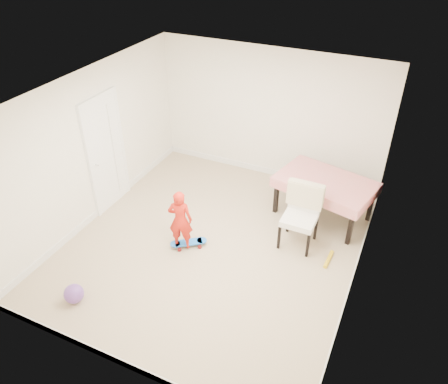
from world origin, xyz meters
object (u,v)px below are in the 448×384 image
at_px(skateboard, 189,244).
at_px(child, 180,222).
at_px(dining_table, 323,198).
at_px(balloon, 74,294).
at_px(dining_chair, 300,218).

relative_size(skateboard, child, 0.57).
distance_m(dining_table, balloon, 4.35).
distance_m(dining_table, skateboard, 2.49).
relative_size(dining_chair, balloon, 3.80).
bearing_deg(skateboard, balloon, -154.41).
height_order(dining_table, balloon, dining_table).
bearing_deg(balloon, dining_chair, 45.49).
height_order(dining_table, skateboard, dining_table).
xyz_separation_m(dining_chair, skateboard, (-1.59, -0.81, -0.49)).
height_order(dining_chair, balloon, dining_chair).
relative_size(dining_table, balloon, 5.75).
relative_size(dining_chair, child, 1.01).
xyz_separation_m(dining_chair, balloon, (-2.48, -2.52, -0.39)).
bearing_deg(balloon, child, 63.68).
height_order(child, balloon, child).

